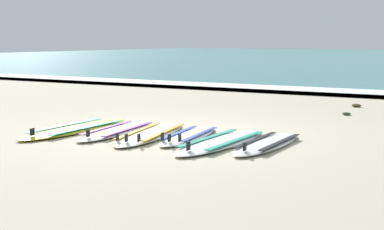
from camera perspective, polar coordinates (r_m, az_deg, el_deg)
name	(u,v)px	position (r m, az deg, el deg)	size (l,w,h in m)	color
ground_plane	(174,135)	(8.81, -1.85, -2.05)	(80.00, 80.00, 0.00)	#C1B599
wave_foam_strip	(325,92)	(15.89, 13.15, 2.27)	(80.00, 1.36, 0.11)	white
surfboard_0	(76,129)	(9.43, -11.44, -1.34)	(0.68, 2.53, 0.18)	yellow
surfboard_1	(117,131)	(9.12, -7.44, -1.56)	(0.83, 2.22, 0.18)	silver
surfboard_2	(151,134)	(8.77, -4.09, -1.87)	(1.08, 2.43, 0.18)	silver
surfboard_3	(189,136)	(8.57, -0.28, -2.08)	(0.76, 1.95, 0.18)	white
surfboard_4	(222,142)	(8.10, 3.02, -2.66)	(0.61, 2.41, 0.18)	white
surfboard_5	(268,143)	(8.01, 7.56, -2.83)	(0.54, 2.03, 0.18)	white
seaweed_clump_near_shoreline	(347,114)	(11.53, 15.15, 0.12)	(0.17, 0.13, 0.06)	#384723
seaweed_clump_mid_sand	(356,105)	(12.96, 16.07, 0.92)	(0.21, 0.17, 0.07)	#4C4228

